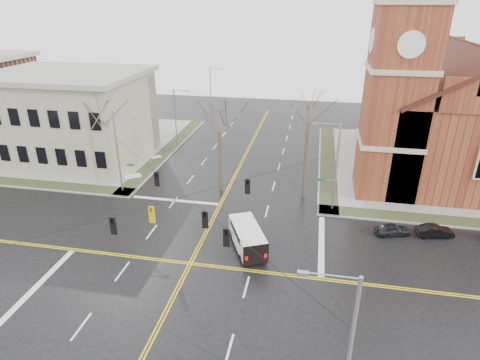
% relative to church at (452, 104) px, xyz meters
% --- Properties ---
extents(ground, '(120.00, 120.00, 0.00)m').
position_rel_church_xyz_m(ground, '(-24.76, -24.78, -8.43)').
color(ground, black).
rests_on(ground, ground).
extents(sidewalks, '(80.00, 80.00, 0.17)m').
position_rel_church_xyz_m(sidewalks, '(-24.76, -24.78, -8.36)').
color(sidewalks, gray).
rests_on(sidewalks, ground).
extents(road_markings, '(100.00, 100.00, 0.01)m').
position_rel_church_xyz_m(road_markings, '(-24.76, -24.78, -8.43)').
color(road_markings, gold).
rests_on(road_markings, ground).
extents(church, '(24.28, 27.48, 27.50)m').
position_rel_church_xyz_m(church, '(0.00, 0.00, 0.00)').
color(church, maroon).
rests_on(church, ground).
extents(civic_building_a, '(18.00, 14.00, 11.00)m').
position_rel_church_xyz_m(civic_building_a, '(-46.76, -4.78, -2.93)').
color(civic_building_a, gray).
rests_on(civic_building_a, ground).
extents(signal_pole_ne, '(2.75, 0.22, 9.00)m').
position_rel_church_xyz_m(signal_pole_ne, '(-13.44, -13.28, -3.48)').
color(signal_pole_ne, gray).
rests_on(signal_pole_ne, ground).
extents(signal_pole_nw, '(2.75, 0.22, 9.00)m').
position_rel_church_xyz_m(signal_pole_nw, '(-36.09, -13.28, -3.48)').
color(signal_pole_nw, gray).
rests_on(signal_pole_nw, ground).
extents(signal_pole_se, '(2.75, 0.22, 9.00)m').
position_rel_church_xyz_m(signal_pole_se, '(-13.44, -36.28, -3.48)').
color(signal_pole_se, gray).
rests_on(signal_pole_se, ground).
extents(span_wires, '(23.02, 23.02, 0.03)m').
position_rel_church_xyz_m(span_wires, '(-24.76, -24.78, -2.23)').
color(span_wires, black).
rests_on(span_wires, ground).
extents(traffic_signals, '(8.21, 8.26, 1.30)m').
position_rel_church_xyz_m(traffic_signals, '(-24.76, -25.45, -2.98)').
color(traffic_signals, black).
rests_on(traffic_signals, ground).
extents(streetlight_north_a, '(2.30, 0.20, 8.00)m').
position_rel_church_xyz_m(streetlight_north_a, '(-35.42, 3.22, -3.97)').
color(streetlight_north_a, gray).
rests_on(streetlight_north_a, ground).
extents(streetlight_north_b, '(2.30, 0.20, 8.00)m').
position_rel_church_xyz_m(streetlight_north_b, '(-35.42, 23.22, -3.97)').
color(streetlight_north_b, gray).
rests_on(streetlight_north_b, ground).
extents(cargo_van, '(4.20, 5.82, 2.08)m').
position_rel_church_xyz_m(cargo_van, '(-20.66, -21.61, -7.21)').
color(cargo_van, white).
rests_on(cargo_van, ground).
extents(parked_car_a, '(3.35, 2.04, 1.07)m').
position_rel_church_xyz_m(parked_car_a, '(-7.97, -17.04, -7.90)').
color(parked_car_a, black).
rests_on(parked_car_a, ground).
extents(parked_car_b, '(3.43, 1.74, 1.08)m').
position_rel_church_xyz_m(parked_car_b, '(-4.22, -16.59, -7.89)').
color(parked_car_b, black).
rests_on(parked_car_b, ground).
extents(tree_nw_far, '(4.00, 4.00, 10.73)m').
position_rel_church_xyz_m(tree_nw_far, '(-38.02, -11.54, -0.66)').
color(tree_nw_far, '#3C3026').
rests_on(tree_nw_far, ground).
extents(tree_nw_near, '(4.00, 4.00, 10.08)m').
position_rel_church_xyz_m(tree_nw_near, '(-25.52, -10.80, -1.12)').
color(tree_nw_near, '#3C3026').
rests_on(tree_nw_near, ground).
extents(tree_ne, '(4.00, 4.00, 12.29)m').
position_rel_church_xyz_m(tree_ne, '(-16.32, -10.81, 0.45)').
color(tree_ne, '#3C3026').
rests_on(tree_ne, ground).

